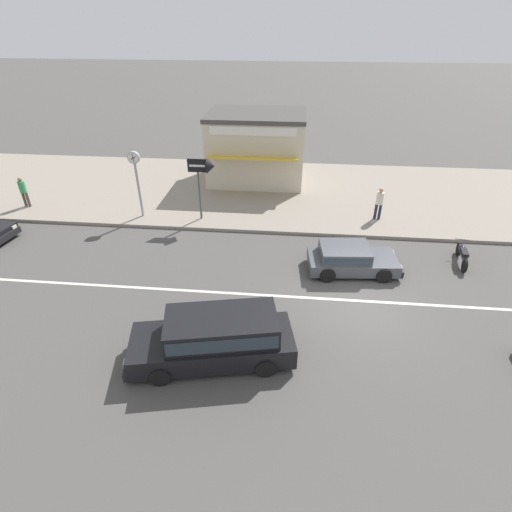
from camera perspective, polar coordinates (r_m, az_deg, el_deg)
name	(u,v)px	position (r m, az deg, el deg)	size (l,w,h in m)	color
ground_plane	(357,301)	(15.03, 14.26, -6.21)	(160.00, 160.00, 0.00)	#4C4947
lane_centre_stripe	(357,301)	(15.03, 14.26, -6.20)	(50.40, 0.14, 0.01)	silver
kerb_strip	(337,194)	(23.46, 11.54, 8.69)	(68.00, 10.00, 0.15)	gray
hatchback_dark_grey_2	(350,258)	(16.31, 13.23, -0.27)	(3.70, 2.01, 1.10)	#47494F
minivan_black_5	(216,336)	(11.98, -5.69, -11.36)	(5.14, 2.70, 1.56)	black
motorcycle_1	(462,254)	(18.52, 27.40, 0.25)	(0.56, 1.88, 0.80)	black
street_clock	(136,170)	(20.15, -16.80, 11.68)	(0.57, 0.22, 3.28)	#9E9EA3
arrow_signboard	(208,169)	(19.05, -6.94, 12.21)	(1.28, 0.69, 3.07)	#4C4C51
pedestrian_near_clock	(23,190)	(24.14, -30.32, 8.17)	(0.34, 0.34, 1.60)	#4C4238
pedestrian_mid_kerb	(379,201)	(20.42, 17.22, 7.48)	(0.34, 0.34, 1.63)	#232838
shopfront_corner_warung	(257,147)	(24.37, 0.07, 15.32)	(5.58, 4.89, 3.94)	beige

